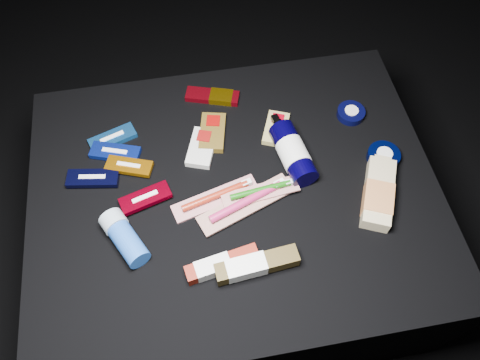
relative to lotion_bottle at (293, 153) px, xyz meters
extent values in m
plane|color=black|center=(-0.15, -0.06, -0.43)|extent=(3.00, 3.00, 0.00)
cube|color=black|center=(-0.15, -0.06, -0.23)|extent=(0.98, 0.78, 0.40)
cube|color=#1C64B5|center=(-0.44, 0.14, -0.03)|extent=(0.13, 0.08, 0.01)
cube|color=silver|center=(-0.44, 0.14, -0.03)|extent=(0.06, 0.03, 0.02)
cube|color=#122CAF|center=(-0.43, 0.09, -0.02)|extent=(0.13, 0.08, 0.01)
cube|color=silver|center=(-0.43, 0.09, -0.02)|extent=(0.06, 0.03, 0.02)
cube|color=black|center=(-0.49, 0.03, -0.02)|extent=(0.13, 0.07, 0.01)
cube|color=silver|center=(-0.49, 0.03, -0.02)|extent=(0.06, 0.02, 0.02)
cube|color=#C97609|center=(-0.40, 0.04, -0.02)|extent=(0.12, 0.08, 0.01)
cube|color=silver|center=(-0.40, 0.04, -0.02)|extent=(0.06, 0.03, 0.01)
cube|color=maroon|center=(-0.36, -0.05, -0.02)|extent=(0.13, 0.08, 0.01)
cube|color=white|center=(-0.36, -0.05, -0.02)|extent=(0.06, 0.03, 0.02)
cube|color=#523E13|center=(-0.18, 0.11, -0.02)|extent=(0.09, 0.13, 0.02)
cube|color=#7A0705|center=(-0.18, 0.14, -0.02)|extent=(0.04, 0.04, 0.02)
cube|color=silver|center=(-0.22, 0.07, -0.02)|extent=(0.10, 0.13, 0.02)
cube|color=maroon|center=(-0.21, 0.10, -0.02)|extent=(0.04, 0.04, 0.02)
cube|color=tan|center=(-0.02, 0.10, -0.02)|extent=(0.09, 0.12, 0.02)
cube|color=maroon|center=(-0.01, 0.12, -0.02)|extent=(0.04, 0.04, 0.02)
cube|color=maroon|center=(-0.16, 0.24, -0.03)|extent=(0.15, 0.09, 0.02)
cube|color=#A27709|center=(-0.14, 0.23, -0.02)|extent=(0.07, 0.06, 0.02)
cylinder|color=black|center=(0.00, 0.00, 0.00)|extent=(0.09, 0.17, 0.07)
cylinder|color=silver|center=(0.00, -0.01, 0.00)|extent=(0.08, 0.08, 0.07)
cylinder|color=black|center=(-0.01, 0.09, 0.00)|extent=(0.03, 0.02, 0.02)
cube|color=black|center=(-0.02, 0.11, -0.01)|extent=(0.02, 0.03, 0.01)
cylinder|color=black|center=(0.19, 0.11, -0.02)|extent=(0.07, 0.07, 0.02)
cylinder|color=silver|center=(0.19, 0.11, -0.02)|extent=(0.04, 0.04, 0.02)
cylinder|color=black|center=(0.22, -0.03, -0.02)|extent=(0.08, 0.08, 0.02)
cylinder|color=silver|center=(0.22, -0.03, -0.02)|extent=(0.04, 0.04, 0.02)
cube|color=#C6B588|center=(0.17, -0.14, -0.01)|extent=(0.13, 0.19, 0.04)
cube|color=#BE7844|center=(0.17, -0.15, -0.01)|extent=(0.09, 0.10, 0.04)
cube|color=#C6B588|center=(0.21, -0.05, -0.01)|extent=(0.04, 0.03, 0.03)
cylinder|color=#1F4DA4|center=(-0.41, -0.17, -0.01)|extent=(0.09, 0.11, 0.05)
cylinder|color=#8C9EAB|center=(-0.44, -0.11, 0.00)|extent=(0.07, 0.06, 0.06)
cube|color=beige|center=(-0.20, -0.07, -0.03)|extent=(0.22, 0.10, 0.01)
cylinder|color=maroon|center=(-0.20, -0.07, -0.02)|extent=(0.17, 0.06, 0.02)
cube|color=white|center=(-0.12, -0.05, -0.02)|extent=(0.03, 0.02, 0.01)
cube|color=#BDB7B1|center=(-0.14, -0.11, -0.02)|extent=(0.24, 0.13, 0.01)
cylinder|color=#A11F52|center=(-0.14, -0.11, -0.01)|extent=(0.18, 0.08, 0.02)
cube|color=white|center=(-0.05, -0.07, -0.01)|extent=(0.03, 0.02, 0.01)
cube|color=silver|center=(-0.10, -0.08, -0.02)|extent=(0.19, 0.06, 0.01)
cylinder|color=#11530B|center=(-0.10, -0.08, -0.01)|extent=(0.15, 0.03, 0.01)
cube|color=beige|center=(-0.03, -0.08, 0.00)|extent=(0.02, 0.01, 0.01)
cube|color=maroon|center=(-0.21, -0.24, -0.02)|extent=(0.17, 0.06, 0.03)
cube|color=silver|center=(-0.23, -0.25, -0.02)|extent=(0.08, 0.05, 0.03)
cube|color=#392D11|center=(-0.14, -0.26, -0.01)|extent=(0.18, 0.06, 0.03)
cube|color=silver|center=(-0.16, -0.26, -0.01)|extent=(0.09, 0.05, 0.04)
camera|label=1|loc=(-0.24, -0.61, 0.94)|focal=35.00mm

